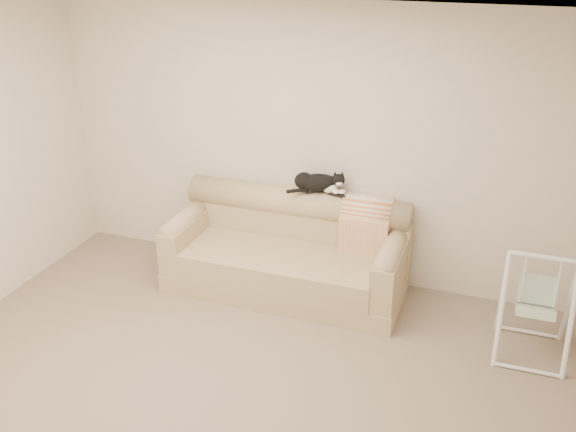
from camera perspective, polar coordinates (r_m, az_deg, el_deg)
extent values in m
plane|color=#7C6A5A|center=(4.95, -5.52, -15.30)|extent=(5.00, 5.00, 0.00)
cube|color=beige|center=(5.97, 2.03, 6.31)|extent=(5.00, 0.04, 2.60)
cube|color=white|center=(3.86, -7.11, 15.83)|extent=(5.00, 4.00, 0.02)
cube|color=tan|center=(6.09, -0.27, -5.82)|extent=(2.20, 0.90, 0.18)
cube|color=tan|center=(5.89, -0.64, -4.56)|extent=(1.80, 0.68, 0.24)
cube|color=tan|center=(6.21, 0.78, -1.61)|extent=(2.20, 0.22, 0.50)
cylinder|color=tan|center=(6.07, 0.80, 1.16)|extent=(2.16, 0.28, 0.28)
cube|color=tan|center=(6.31, -8.77, -1.88)|extent=(0.20, 0.88, 0.42)
cylinder|color=tan|center=(6.22, -8.90, -0.14)|extent=(0.18, 0.84, 0.18)
cube|color=tan|center=(5.72, 9.12, -4.82)|extent=(0.20, 0.88, 0.42)
cylinder|color=tan|center=(5.62, 9.26, -2.95)|extent=(0.18, 0.84, 0.18)
cube|color=black|center=(5.96, 2.31, 2.25)|extent=(0.17, 0.15, 0.02)
cube|color=gray|center=(5.95, 2.31, 2.38)|extent=(0.10, 0.09, 0.01)
cube|color=black|center=(5.89, 4.43, 1.89)|extent=(0.18, 0.08, 0.02)
ellipsoid|color=black|center=(5.91, 2.71, 3.00)|extent=(0.41, 0.28, 0.16)
ellipsoid|color=black|center=(5.92, 1.43, 3.15)|extent=(0.22, 0.20, 0.16)
ellipsoid|color=white|center=(5.90, 3.71, 2.58)|extent=(0.17, 0.14, 0.11)
ellipsoid|color=black|center=(5.86, 4.51, 3.21)|extent=(0.15, 0.15, 0.11)
ellipsoid|color=white|center=(5.83, 4.56, 2.89)|extent=(0.07, 0.07, 0.05)
sphere|color=#BF7272|center=(5.81, 4.56, 2.81)|extent=(0.01, 0.01, 0.01)
cone|color=black|center=(5.85, 4.21, 3.76)|extent=(0.07, 0.07, 0.06)
cone|color=black|center=(5.86, 4.84, 3.74)|extent=(0.05, 0.06, 0.06)
sphere|color=olive|center=(5.82, 4.32, 3.14)|extent=(0.02, 0.02, 0.02)
sphere|color=olive|center=(5.82, 4.73, 3.13)|extent=(0.02, 0.02, 0.02)
ellipsoid|color=white|center=(5.88, 4.30, 2.19)|extent=(0.09, 0.10, 0.03)
ellipsoid|color=white|center=(5.88, 4.81, 2.18)|extent=(0.09, 0.10, 0.03)
cylinder|color=black|center=(5.89, 0.85, 2.28)|extent=(0.19, 0.15, 0.03)
cylinder|color=orange|center=(5.91, 7.15, 0.27)|extent=(0.45, 0.33, 0.33)
cube|color=orange|center=(5.84, 6.67, -2.16)|extent=(0.45, 0.09, 0.42)
cylinder|color=white|center=(5.30, 18.44, -7.89)|extent=(0.04, 0.31, 0.88)
cylinder|color=white|center=(5.53, 18.56, -6.45)|extent=(0.04, 0.31, 0.88)
cylinder|color=white|center=(5.34, 23.85, -8.57)|extent=(0.04, 0.31, 0.88)
cylinder|color=white|center=(5.57, 23.72, -7.12)|extent=(0.04, 0.31, 0.88)
cylinder|color=white|center=(5.22, 21.86, -3.43)|extent=(0.50, 0.04, 0.04)
cylinder|color=white|center=(5.42, 20.49, -12.70)|extent=(0.50, 0.03, 0.03)
cylinder|color=white|center=(5.87, 20.53, -9.62)|extent=(0.50, 0.03, 0.03)
cube|color=white|center=(5.42, 21.11, -7.92)|extent=(0.29, 0.26, 0.17)
cube|color=white|center=(5.45, 21.32, -6.08)|extent=(0.29, 0.13, 0.23)
cylinder|color=white|center=(5.31, 20.17, -5.24)|extent=(0.02, 0.02, 0.42)
cylinder|color=white|center=(5.33, 22.86, -5.59)|extent=(0.02, 0.02, 0.42)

